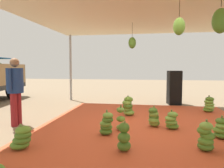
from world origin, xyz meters
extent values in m
plane|color=#7F6B51|center=(0.00, 3.00, 0.00)|extent=(40.00, 40.00, 0.00)
cube|color=#D1512D|center=(0.00, 0.00, 0.01)|extent=(6.02, 5.12, 0.01)
cylinder|color=#9EA0A5|center=(3.80, 3.30, 1.43)|extent=(0.10, 0.10, 2.87)
cube|color=beige|center=(0.00, 0.00, 2.90)|extent=(8.00, 7.00, 0.06)
cylinder|color=#4C422D|center=(-0.52, -0.67, 2.68)|extent=(0.01, 0.01, 0.38)
ellipsoid|color=#60932D|center=(-0.52, -0.67, 2.29)|extent=(0.24, 0.24, 0.36)
cylinder|color=#4C422D|center=(1.65, 0.44, 2.65)|extent=(0.01, 0.01, 0.44)
ellipsoid|color=#477523|center=(1.65, 0.44, 2.23)|extent=(0.24, 0.24, 0.36)
ellipsoid|color=#477523|center=(-1.78, -1.07, 2.12)|extent=(0.24, 0.24, 0.36)
ellipsoid|color=#6B9E38|center=(-0.39, 0.54, 0.08)|extent=(0.29, 0.29, 0.13)
ellipsoid|color=#60932D|center=(-0.40, 0.55, 0.27)|extent=(0.23, 0.23, 0.13)
ellipsoid|color=#6B9E38|center=(-0.35, 0.56, 0.47)|extent=(0.25, 0.25, 0.13)
cylinder|color=olive|center=(-0.38, 0.55, 0.53)|extent=(0.04, 0.04, 0.12)
ellipsoid|color=#477523|center=(-0.76, 0.83, 0.08)|extent=(0.29, 0.29, 0.14)
ellipsoid|color=#477523|center=(-0.74, 0.82, 0.16)|extent=(0.36, 0.36, 0.14)
ellipsoid|color=#6B9E38|center=(-0.78, 0.83, 0.25)|extent=(0.33, 0.33, 0.14)
ellipsoid|color=#477523|center=(-0.78, 0.78, 0.34)|extent=(0.27, 0.27, 0.14)
ellipsoid|color=#6B9E38|center=(-0.77, 0.78, 0.43)|extent=(0.32, 0.32, 0.14)
cylinder|color=olive|center=(-0.76, 0.81, 0.49)|extent=(0.04, 0.04, 0.12)
ellipsoid|color=#60932D|center=(2.05, -2.01, 0.08)|extent=(0.34, 0.34, 0.14)
ellipsoid|color=#75A83D|center=(2.02, -2.03, 0.17)|extent=(0.44, 0.44, 0.14)
ellipsoid|color=#75A83D|center=(2.02, -2.04, 0.26)|extent=(0.37, 0.37, 0.14)
ellipsoid|color=#75A83D|center=(2.02, -2.01, 0.35)|extent=(0.29, 0.29, 0.14)
ellipsoid|color=#518428|center=(2.01, -2.03, 0.43)|extent=(0.38, 0.38, 0.14)
cylinder|color=olive|center=(2.02, -2.01, 0.49)|extent=(0.04, 0.04, 0.12)
ellipsoid|color=#518428|center=(-0.61, -1.55, 0.08)|extent=(0.44, 0.44, 0.14)
ellipsoid|color=#60932D|center=(-0.60, -1.52, 0.17)|extent=(0.40, 0.40, 0.14)
ellipsoid|color=#75A83D|center=(-0.61, -1.56, 0.26)|extent=(0.38, 0.38, 0.14)
ellipsoid|color=#477523|center=(-0.58, -1.55, 0.35)|extent=(0.35, 0.35, 0.14)
cylinder|color=olive|center=(-0.60, -1.54, 0.41)|extent=(0.04, 0.04, 0.12)
ellipsoid|color=#75A83D|center=(0.05, -0.22, 0.10)|extent=(0.37, 0.37, 0.17)
ellipsoid|color=#75A83D|center=(-0.01, -0.20, 0.17)|extent=(0.27, 0.27, 0.17)
ellipsoid|color=#477523|center=(0.02, -0.21, 0.25)|extent=(0.31, 0.31, 0.17)
ellipsoid|color=#75A83D|center=(0.00, -0.21, 0.33)|extent=(0.28, 0.28, 0.17)
ellipsoid|color=#477523|center=(-0.01, -0.19, 0.40)|extent=(0.31, 0.31, 0.17)
cylinder|color=olive|center=(0.02, -0.21, 0.46)|extent=(0.04, 0.04, 0.12)
ellipsoid|color=#477523|center=(-1.34, -1.04, 0.09)|extent=(0.37, 0.37, 0.15)
ellipsoid|color=#518428|center=(-1.34, -1.04, 0.17)|extent=(0.37, 0.37, 0.15)
ellipsoid|color=#518428|center=(-1.31, -1.08, 0.26)|extent=(0.30, 0.30, 0.15)
ellipsoid|color=#518428|center=(-1.30, -1.02, 0.35)|extent=(0.29, 0.29, 0.15)
ellipsoid|color=#75A83D|center=(-1.32, -1.04, 0.43)|extent=(0.31, 0.31, 0.15)
cylinder|color=olive|center=(-1.32, -1.05, 0.49)|extent=(0.04, 0.04, 0.12)
ellipsoid|color=#477523|center=(-1.58, 0.35, 0.10)|extent=(0.29, 0.29, 0.18)
ellipsoid|color=#477523|center=(-1.62, 0.35, 0.26)|extent=(0.30, 0.30, 0.18)
ellipsoid|color=#477523|center=(-1.58, 0.35, 0.42)|extent=(0.26, 0.26, 0.18)
cylinder|color=olive|center=(-1.60, 0.34, 0.48)|extent=(0.04, 0.04, 0.12)
ellipsoid|color=#6B9E38|center=(1.12, 0.49, 0.10)|extent=(0.44, 0.44, 0.18)
ellipsoid|color=#6B9E38|center=(1.13, 0.54, 0.20)|extent=(0.32, 0.32, 0.18)
ellipsoid|color=#477523|center=(1.10, 0.52, 0.29)|extent=(0.39, 0.39, 0.18)
ellipsoid|color=#75A83D|center=(1.10, 0.55, 0.39)|extent=(0.40, 0.40, 0.18)
ellipsoid|color=#60932D|center=(1.14, 0.50, 0.49)|extent=(0.27, 0.27, 0.18)
cylinder|color=olive|center=(1.11, 0.52, 0.55)|extent=(0.04, 0.04, 0.12)
ellipsoid|color=#518428|center=(-0.10, -0.63, 0.08)|extent=(0.41, 0.41, 0.14)
ellipsoid|color=#6B9E38|center=(-0.12, -0.60, 0.17)|extent=(0.31, 0.31, 0.14)
ellipsoid|color=#75A83D|center=(-0.13, -0.58, 0.26)|extent=(0.28, 0.28, 0.14)
ellipsoid|color=#6B9E38|center=(-0.13, -0.63, 0.35)|extent=(0.30, 0.30, 0.14)
cylinder|color=olive|center=(-0.13, -0.60, 0.41)|extent=(0.04, 0.04, 0.12)
ellipsoid|color=#518428|center=(-1.79, 2.18, 0.09)|extent=(0.38, 0.38, 0.16)
ellipsoid|color=#477523|center=(-1.79, 2.14, 0.17)|extent=(0.43, 0.43, 0.16)
ellipsoid|color=#477523|center=(-1.77, 2.12, 0.25)|extent=(0.30, 0.30, 0.16)
ellipsoid|color=#60932D|center=(-1.76, 2.12, 0.34)|extent=(0.38, 0.38, 0.16)
cylinder|color=olive|center=(-1.78, 2.15, 0.40)|extent=(0.04, 0.04, 0.12)
cube|color=#99754C|center=(2.74, 5.85, 1.15)|extent=(4.13, 0.70, 0.90)
cube|color=#99754C|center=(4.59, 7.26, 1.15)|extent=(0.42, 2.32, 0.90)
cylinder|color=black|center=(3.73, 6.05, 0.50)|extent=(1.03, 0.43, 1.00)
cylinder|color=maroon|center=(-0.47, 3.18, 0.41)|extent=(0.15, 0.15, 0.82)
cylinder|color=maroon|center=(-0.29, 3.18, 0.41)|extent=(0.15, 0.15, 0.82)
cylinder|color=navy|center=(-0.38, 3.18, 1.13)|extent=(0.38, 0.38, 0.61)
cylinder|color=navy|center=(-0.62, 3.18, 1.16)|extent=(0.12, 0.12, 0.55)
cylinder|color=navy|center=(-0.13, 3.18, 1.16)|extent=(0.12, 0.12, 0.55)
sphere|color=#936B4C|center=(-0.38, 3.18, 1.57)|extent=(0.22, 0.22, 0.22)
cube|color=black|center=(3.41, -1.10, 0.38)|extent=(0.63, 0.54, 0.76)
cylinder|color=#383838|center=(3.41, -1.34, 0.38)|extent=(0.37, 0.06, 0.37)
cube|color=black|center=(3.41, -1.10, 1.04)|extent=(0.63, 0.54, 0.56)
cylinder|color=#383838|center=(3.41, -1.34, 1.04)|extent=(0.36, 0.06, 0.36)
camera|label=1|loc=(-5.09, -0.02, 1.44)|focal=33.69mm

